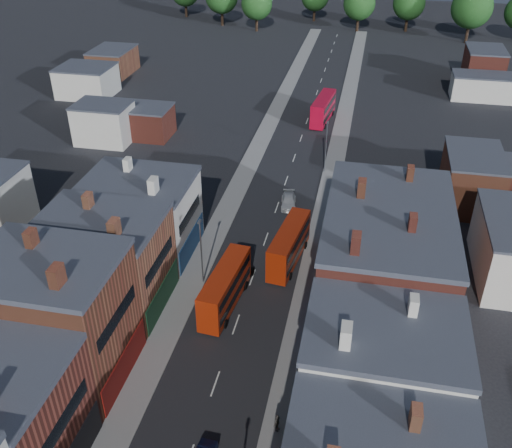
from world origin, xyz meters
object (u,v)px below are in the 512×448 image
at_px(bus_0, 225,287).
at_px(bus_1, 289,245).
at_px(ped_3, 277,423).
at_px(bus_2, 323,109).
at_px(car_3, 288,201).
at_px(car_2, 240,277).

distance_m(bus_0, bus_1, 10.57).
height_order(bus_0, bus_1, bus_1).
bearing_deg(bus_0, ped_3, -55.50).
bearing_deg(bus_0, bus_2, 90.76).
distance_m(bus_1, car_3, 13.22).
height_order(bus_0, car_2, bus_0).
xyz_separation_m(bus_2, ped_3, (3.54, -68.31, -1.44)).
relative_size(bus_1, ped_3, 5.89).
bearing_deg(car_2, bus_2, 92.64).
distance_m(car_2, car_3, 18.13).
bearing_deg(bus_1, car_2, -125.76).
height_order(bus_2, car_3, bus_2).
bearing_deg(bus_1, bus_0, -112.37).
bearing_deg(bus_2, car_3, -85.77).
distance_m(bus_2, ped_3, 68.41).
relative_size(bus_0, bus_1, 1.00).
xyz_separation_m(bus_1, car_3, (-2.05, 12.95, -1.70)).
relative_size(bus_0, bus_2, 0.97).
relative_size(bus_2, ped_3, 6.04).
bearing_deg(car_2, car_3, 88.77).
height_order(bus_0, bus_2, bus_2).
relative_size(car_3, ped_3, 2.67).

